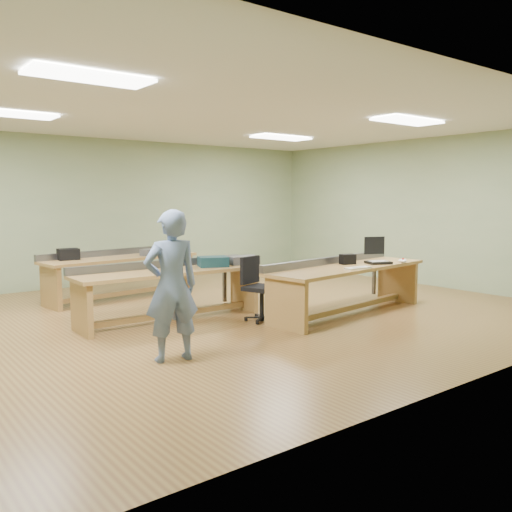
% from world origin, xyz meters
% --- Properties ---
extents(floor, '(10.00, 10.00, 0.00)m').
position_xyz_m(floor, '(0.00, 0.00, 0.00)').
color(floor, olive).
rests_on(floor, ground).
extents(ceiling, '(10.00, 10.00, 0.00)m').
position_xyz_m(ceiling, '(0.00, 0.00, 3.00)').
color(ceiling, silver).
rests_on(ceiling, wall_back).
extents(wall_back, '(10.00, 0.04, 3.00)m').
position_xyz_m(wall_back, '(0.00, 4.00, 1.50)').
color(wall_back, '#91A47C').
rests_on(wall_back, floor).
extents(wall_front, '(10.00, 0.04, 3.00)m').
position_xyz_m(wall_front, '(0.00, -4.00, 1.50)').
color(wall_front, '#91A47C').
rests_on(wall_front, floor).
extents(wall_right, '(0.04, 8.00, 3.00)m').
position_xyz_m(wall_right, '(5.00, 0.00, 1.50)').
color(wall_right, '#91A47C').
rests_on(wall_right, floor).
extents(fluor_panels, '(6.20, 3.50, 0.03)m').
position_xyz_m(fluor_panels, '(0.00, 0.00, 2.97)').
color(fluor_panels, white).
rests_on(fluor_panels, ceiling).
extents(workbench_front, '(3.17, 1.21, 0.86)m').
position_xyz_m(workbench_front, '(1.62, -1.10, 0.56)').
color(workbench_front, '#A57E45').
rests_on(workbench_front, floor).
extents(workbench_mid, '(2.84, 0.79, 0.86)m').
position_xyz_m(workbench_mid, '(-0.77, 0.16, 0.56)').
color(workbench_mid, '#A57E45').
rests_on(workbench_mid, floor).
extents(workbench_back, '(2.88, 1.09, 0.86)m').
position_xyz_m(workbench_back, '(-0.60, 2.26, 0.56)').
color(workbench_back, '#A57E45').
rests_on(workbench_back, floor).
extents(person, '(0.67, 0.51, 1.67)m').
position_xyz_m(person, '(-1.70, -1.59, 0.84)').
color(person, '#637CA2').
rests_on(person, floor).
extents(laptop_base, '(0.44, 0.40, 0.04)m').
position_xyz_m(laptop_base, '(2.22, -1.23, 0.77)').
color(laptop_base, black).
rests_on(laptop_base, workbench_front).
extents(laptop_screen, '(0.34, 0.14, 0.28)m').
position_xyz_m(laptop_screen, '(2.27, -1.10, 1.03)').
color(laptop_screen, black).
rests_on(laptop_screen, laptop_base).
extents(keyboard, '(0.45, 0.18, 0.03)m').
position_xyz_m(keyboard, '(1.49, -1.46, 0.76)').
color(keyboard, silver).
rests_on(keyboard, workbench_front).
extents(trackball_mouse, '(0.14, 0.15, 0.06)m').
position_xyz_m(trackball_mouse, '(2.63, -1.38, 0.78)').
color(trackball_mouse, white).
rests_on(trackball_mouse, workbench_front).
extents(camera_bag, '(0.26, 0.21, 0.16)m').
position_xyz_m(camera_bag, '(1.79, -0.97, 0.83)').
color(camera_bag, black).
rests_on(camera_bag, workbench_front).
extents(task_chair, '(0.63, 0.63, 0.94)m').
position_xyz_m(task_chair, '(0.26, -0.65, 0.34)').
color(task_chair, black).
rests_on(task_chair, floor).
extents(parts_bin_teal, '(0.52, 0.46, 0.15)m').
position_xyz_m(parts_bin_teal, '(-0.05, 0.09, 0.83)').
color(parts_bin_teal, '#13343F').
rests_on(parts_bin_teal, workbench_mid).
extents(parts_bin_grey, '(0.51, 0.37, 0.13)m').
position_xyz_m(parts_bin_grey, '(0.49, 0.07, 0.81)').
color(parts_bin_grey, '#3E3E41').
rests_on(parts_bin_grey, workbench_mid).
extents(mug, '(0.15, 0.15, 0.09)m').
position_xyz_m(mug, '(-0.62, 0.18, 0.79)').
color(mug, '#3E3E41').
rests_on(mug, workbench_mid).
extents(drinks_can, '(0.07, 0.07, 0.11)m').
position_xyz_m(drinks_can, '(-0.90, -0.01, 0.81)').
color(drinks_can, silver).
rests_on(drinks_can, workbench_mid).
extents(storage_box_back, '(0.36, 0.27, 0.19)m').
position_xyz_m(storage_box_back, '(-1.50, 2.32, 0.85)').
color(storage_box_back, black).
rests_on(storage_box_back, workbench_back).
extents(tray_back, '(0.35, 0.30, 0.12)m').
position_xyz_m(tray_back, '(-0.10, 2.12, 0.81)').
color(tray_back, '#3E3E41').
rests_on(tray_back, workbench_back).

